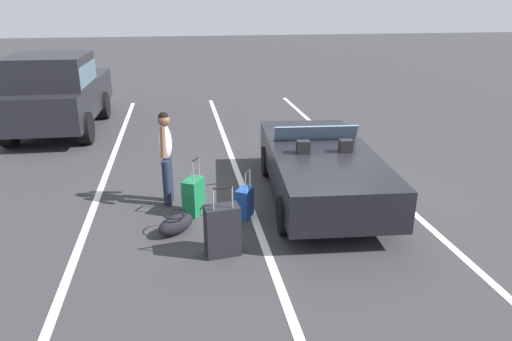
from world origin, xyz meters
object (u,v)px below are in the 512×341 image
suitcase_small_carryon (244,203)px  parked_pickup_truck_near (57,91)px  suitcase_large_black (222,230)px  convertible_car (318,164)px  duffel_bag (176,224)px  traveler_person (166,153)px  suitcase_medium_bright (194,196)px

suitcase_small_carryon → parked_pickup_truck_near: 7.44m
suitcase_large_black → parked_pickup_truck_near: (7.25, 3.68, 0.74)m
convertible_car → suitcase_large_black: 2.72m
convertible_car → parked_pickup_truck_near: parked_pickup_truck_near is taller
duffel_bag → traveler_person: 1.42m
suitcase_large_black → convertible_car: bearing=-53.9°
parked_pickup_truck_near → duffel_bag: bearing=26.4°
convertible_car → suitcase_medium_bright: convertible_car is taller
suitcase_large_black → parked_pickup_truck_near: parked_pickup_truck_near is taller
suitcase_large_black → suitcase_small_carryon: (1.14, -0.48, -0.12)m
suitcase_medium_bright → traveler_person: size_ratio=0.60×
parked_pickup_truck_near → suitcase_large_black: bearing=28.4°
suitcase_large_black → suitcase_small_carryon: 1.24m
suitcase_medium_bright → duffel_bag: suitcase_medium_bright is taller
suitcase_small_carryon → duffel_bag: 1.21m
suitcase_large_black → suitcase_medium_bright: size_ratio=1.08×
suitcase_large_black → duffel_bag: 1.00m
suitcase_small_carryon → suitcase_large_black: bearing=97.5°
traveler_person → parked_pickup_truck_near: (5.33, 2.92, 0.18)m
suitcase_small_carryon → traveler_person: traveler_person is taller
convertible_car → traveler_person: size_ratio=2.58×
suitcase_large_black → parked_pickup_truck_near: 8.17m
suitcase_large_black → traveler_person: traveler_person is taller
duffel_bag → traveler_person: size_ratio=0.41×
convertible_car → suitcase_large_black: (-1.88, 1.95, -0.22)m
suitcase_medium_bright → parked_pickup_truck_near: 6.78m
suitcase_small_carryon → duffel_bag: size_ratio=1.22×
suitcase_medium_bright → suitcase_small_carryon: 0.86m
duffel_bag → traveler_person: bearing=5.5°
duffel_bag → suitcase_large_black: bearing=-138.3°
convertible_car → suitcase_medium_bright: bearing=106.5°
suitcase_large_black → duffel_bag: suitcase_large_black is taller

